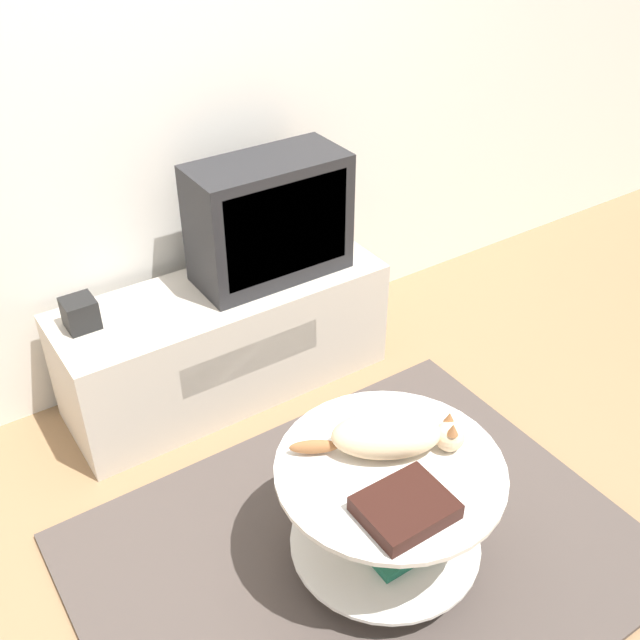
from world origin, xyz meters
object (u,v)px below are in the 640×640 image
at_px(dvd_box, 405,508).
at_px(cat, 391,435).
at_px(speaker, 80,313).
at_px(tv, 269,219).

distance_m(dvd_box, cat, 0.26).
bearing_deg(dvd_box, cat, 61.06).
height_order(dvd_box, cat, cat).
bearing_deg(speaker, tv, -4.24).
distance_m(tv, dvd_box, 1.37).
height_order(speaker, cat, speaker).
distance_m(speaker, cat, 1.28).
height_order(tv, cat, tv).
relative_size(tv, dvd_box, 2.48).
bearing_deg(dvd_box, tv, 75.67).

